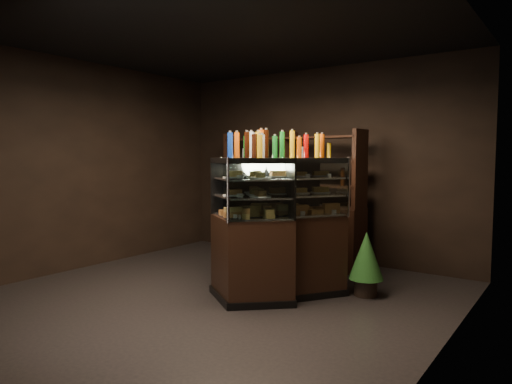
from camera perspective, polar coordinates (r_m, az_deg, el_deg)
ground at (r=5.46m, az=-5.01°, el=-12.89°), size 5.00×5.00×0.00m
room_shell at (r=5.22m, az=-5.15°, el=7.90°), size 5.02×5.02×3.01m
display_case at (r=5.49m, az=1.24°, el=-6.99°), size 1.84×1.65×1.62m
food_display at (r=5.39m, az=1.23°, el=0.15°), size 1.33×1.20×0.49m
bottles_top at (r=5.38m, az=1.28°, el=5.81°), size 1.15×1.06×0.30m
potted_conifer at (r=5.50m, az=13.62°, el=-7.60°), size 0.40×0.40×0.86m
back_shelving at (r=7.10m, az=4.17°, el=-3.79°), size 2.44×0.56×2.00m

